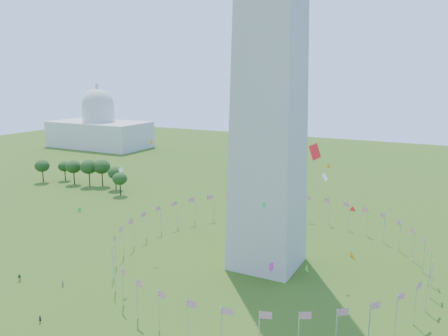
# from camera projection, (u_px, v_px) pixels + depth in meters

# --- Properties ---
(flag_ring) EXTENTS (80.24, 80.24, 9.00)m
(flag_ring) POSITION_uv_depth(u_px,v_px,m) (267.00, 248.00, 116.54)
(flag_ring) COLOR silver
(flag_ring) RESTS_ON ground
(capitol_building) EXTENTS (70.00, 35.00, 46.00)m
(capitol_building) POSITION_uv_depth(u_px,v_px,m) (98.00, 115.00, 306.74)
(capitol_building) COLOR beige
(capitol_building) RESTS_ON ground
(kites_aloft) EXTENTS (119.99, 68.06, 37.41)m
(kites_aloft) POSITION_uv_depth(u_px,v_px,m) (301.00, 235.00, 84.20)
(kites_aloft) COLOR orange
(kites_aloft) RESTS_ON ground
(tree_line_west) EXTENTS (54.89, 15.78, 12.17)m
(tree_line_west) POSITION_uv_depth(u_px,v_px,m) (87.00, 174.00, 199.54)
(tree_line_west) COLOR #29511B
(tree_line_west) RESTS_ON ground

